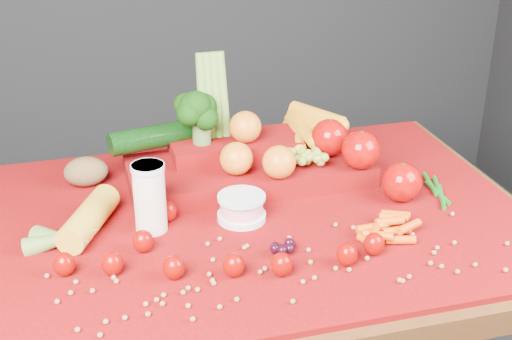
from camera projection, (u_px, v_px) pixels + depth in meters
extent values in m
cube|color=#39210D|center=(259.00, 230.00, 1.44)|extent=(1.10, 0.80, 0.05)
cube|color=#39210D|center=(38.00, 321.00, 1.78)|extent=(0.06, 0.06, 0.70)
cube|color=#39210D|center=(391.00, 265.00, 2.01)|extent=(0.06, 0.06, 0.70)
cube|color=maroon|center=(259.00, 216.00, 1.43)|extent=(1.05, 0.75, 0.01)
cylinder|color=silver|center=(150.00, 198.00, 1.34)|extent=(0.06, 0.06, 0.14)
cylinder|color=silver|center=(147.00, 167.00, 1.31)|extent=(0.06, 0.06, 0.01)
cylinder|color=silver|center=(242.00, 216.00, 1.40)|extent=(0.10, 0.10, 0.01)
cylinder|color=pink|center=(242.00, 205.00, 1.39)|extent=(0.08, 0.08, 0.04)
cylinder|color=silver|center=(241.00, 197.00, 1.38)|extent=(0.09, 0.09, 0.01)
ellipsoid|color=#860004|center=(143.00, 241.00, 1.29)|extent=(0.04, 0.04, 0.04)
cone|color=#0C460C|center=(142.00, 231.00, 1.28)|extent=(0.03, 0.03, 0.01)
ellipsoid|color=#860004|center=(112.00, 264.00, 1.22)|extent=(0.04, 0.04, 0.04)
cone|color=#0C460C|center=(111.00, 253.00, 1.21)|extent=(0.03, 0.03, 0.01)
ellipsoid|color=#860004|center=(174.00, 267.00, 1.21)|extent=(0.04, 0.04, 0.04)
cone|color=#0C460C|center=(173.00, 257.00, 1.20)|extent=(0.03, 0.03, 0.01)
ellipsoid|color=#860004|center=(234.00, 265.00, 1.22)|extent=(0.04, 0.04, 0.04)
cone|color=#0C460C|center=(234.00, 255.00, 1.21)|extent=(0.03, 0.03, 0.01)
ellipsoid|color=#860004|center=(282.00, 264.00, 1.22)|extent=(0.04, 0.04, 0.04)
cone|color=#0C460C|center=(282.00, 254.00, 1.21)|extent=(0.03, 0.03, 0.01)
ellipsoid|color=#860004|center=(347.00, 255.00, 1.25)|extent=(0.04, 0.04, 0.04)
cone|color=#0C460C|center=(348.00, 244.00, 1.24)|extent=(0.03, 0.03, 0.01)
ellipsoid|color=#860004|center=(167.00, 211.00, 1.39)|extent=(0.04, 0.04, 0.04)
cone|color=#0C460C|center=(167.00, 202.00, 1.38)|extent=(0.03, 0.03, 0.01)
ellipsoid|color=#860004|center=(85.00, 232.00, 1.32)|extent=(0.04, 0.04, 0.04)
cone|color=#0C460C|center=(84.00, 223.00, 1.31)|extent=(0.03, 0.03, 0.01)
ellipsoid|color=#860004|center=(374.00, 244.00, 1.28)|extent=(0.04, 0.04, 0.04)
cone|color=#0C460C|center=(375.00, 234.00, 1.27)|extent=(0.03, 0.03, 0.01)
ellipsoid|color=#860004|center=(64.00, 264.00, 1.22)|extent=(0.04, 0.04, 0.04)
cone|color=#0C460C|center=(63.00, 254.00, 1.21)|extent=(0.03, 0.03, 0.01)
cylinder|color=gold|center=(89.00, 218.00, 1.35)|extent=(0.13, 0.19, 0.06)
ellipsoid|color=brown|center=(86.00, 172.00, 1.53)|extent=(0.09, 0.07, 0.06)
cube|color=maroon|center=(249.00, 171.00, 1.55)|extent=(0.52, 0.22, 0.04)
cube|color=maroon|center=(234.00, 146.00, 1.57)|extent=(0.28, 0.12, 0.03)
sphere|color=#AA0C07|center=(361.00, 150.00, 1.50)|extent=(0.08, 0.08, 0.08)
sphere|color=#AA0C07|center=(402.00, 182.00, 1.46)|extent=(0.08, 0.08, 0.08)
sphere|color=#AA0C07|center=(330.00, 137.00, 1.56)|extent=(0.08, 0.08, 0.08)
sphere|color=#D4511A|center=(236.00, 159.00, 1.47)|extent=(0.07, 0.07, 0.07)
sphere|color=#D4511A|center=(279.00, 162.00, 1.46)|extent=(0.07, 0.07, 0.07)
sphere|color=#D4511A|center=(245.00, 127.00, 1.54)|extent=(0.07, 0.07, 0.07)
cylinder|color=orange|center=(294.00, 137.00, 1.62)|extent=(0.06, 0.16, 0.04)
cylinder|color=orange|center=(302.00, 130.00, 1.62)|extent=(0.04, 0.15, 0.04)
cylinder|color=orange|center=(311.00, 123.00, 1.62)|extent=(0.07, 0.16, 0.04)
cylinder|color=orange|center=(317.00, 116.00, 1.62)|extent=(0.10, 0.15, 0.04)
cylinder|color=#3F662D|center=(202.00, 133.00, 1.54)|extent=(0.04, 0.04, 0.04)
cylinder|color=olive|center=(202.00, 104.00, 1.55)|extent=(0.03, 0.06, 0.22)
cylinder|color=olive|center=(209.00, 103.00, 1.56)|extent=(0.02, 0.06, 0.22)
cylinder|color=olive|center=(217.00, 102.00, 1.56)|extent=(0.02, 0.06, 0.22)
cylinder|color=olive|center=(224.00, 102.00, 1.56)|extent=(0.03, 0.06, 0.22)
cylinder|color=black|center=(168.00, 134.00, 1.56)|extent=(0.27, 0.11, 0.05)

